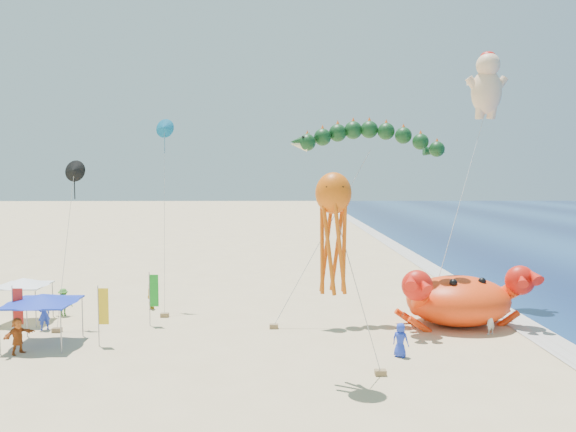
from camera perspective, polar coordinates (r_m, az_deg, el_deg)
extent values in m
plane|color=#D1B784|center=(32.21, 3.70, -11.87)|extent=(320.00, 320.00, 0.00)
plane|color=silver|center=(35.24, 23.91, -10.80)|extent=(320.00, 320.00, 0.00)
ellipsoid|color=#FF3C0D|center=(35.15, 16.88, -8.22)|extent=(7.06, 6.25, 2.93)
sphere|color=red|center=(32.86, 12.11, -6.68)|extent=(1.74, 1.74, 1.74)
sphere|color=black|center=(33.66, 15.96, -6.49)|extent=(0.45, 0.45, 0.45)
sphere|color=red|center=(34.92, 22.70, -6.27)|extent=(1.74, 1.74, 1.74)
sphere|color=black|center=(34.24, 18.93, -6.38)|extent=(0.45, 0.45, 0.45)
cone|color=black|center=(34.11, 1.23, 7.61)|extent=(1.28, 0.94, 1.04)
cylinder|color=#B2B2B2|center=(33.33, 3.60, -2.05)|extent=(5.91, 2.04, 10.30)
cube|color=olive|center=(33.22, -1.45, -11.14)|extent=(0.50, 0.35, 0.25)
ellipsoid|color=#FCC99A|center=(41.78, 19.51, 11.81)|extent=(2.08, 1.71, 3.05)
sphere|color=#FCC99A|center=(41.89, 19.66, 14.26)|extent=(1.60, 1.60, 1.60)
ellipsoid|color=red|center=(42.08, 19.64, 14.99)|extent=(1.03, 1.03, 0.72)
cylinder|color=#B2B2B2|center=(38.22, 16.93, 0.81)|extent=(5.20, 5.10, 13.26)
cube|color=olive|center=(36.10, 13.99, -10.01)|extent=(0.50, 0.35, 0.25)
ellipsoid|color=#E25B0B|center=(23.86, 4.64, 2.33)|extent=(1.54, 1.39, 1.78)
cylinder|color=#B2B2B2|center=(24.78, 7.08, -7.54)|extent=(2.26, 0.62, 7.49)
cube|color=olive|center=(26.24, 9.39, -15.43)|extent=(0.50, 0.35, 0.25)
cylinder|color=gray|center=(30.70, -22.06, -10.86)|extent=(0.06, 0.06, 2.20)
cylinder|color=gray|center=(34.59, -25.00, -9.25)|extent=(0.06, 0.06, 2.20)
cylinder|color=gray|center=(33.48, -20.15, -9.56)|extent=(0.06, 0.06, 2.20)
cube|color=#142CB5|center=(32.38, -23.68, -8.05)|extent=(3.30, 3.30, 0.08)
cone|color=#142CB5|center=(32.33, -23.70, -7.64)|extent=(3.63, 3.63, 0.45)
cylinder|color=gray|center=(36.33, -24.25, -8.59)|extent=(0.06, 0.06, 2.20)
cylinder|color=gray|center=(39.52, -26.13, -7.63)|extent=(0.06, 0.06, 2.20)
cylinder|color=gray|center=(38.55, -22.79, -7.82)|extent=(0.06, 0.06, 2.20)
cube|color=white|center=(37.70, -25.28, -6.40)|extent=(2.70, 2.70, 0.08)
cone|color=white|center=(37.66, -25.30, -6.04)|extent=(2.97, 2.97, 0.45)
cylinder|color=gray|center=(31.19, -18.70, -9.58)|extent=(0.05, 0.05, 3.20)
cube|color=yellow|center=(30.99, -18.22, -8.71)|extent=(0.50, 0.04, 1.90)
cylinder|color=gray|center=(32.85, -26.15, -9.10)|extent=(0.05, 0.05, 3.20)
cube|color=red|center=(32.63, -25.73, -8.27)|extent=(0.50, 0.04, 1.90)
cylinder|color=gray|center=(34.44, -13.88, -8.18)|extent=(0.05, 0.05, 3.20)
cube|color=#199923|center=(34.27, -13.44, -7.38)|extent=(0.50, 0.04, 1.90)
imported|color=silver|center=(33.80, 19.87, -9.88)|extent=(0.73, 0.66, 1.67)
imported|color=#3A802A|center=(38.63, -21.86, -8.12)|extent=(1.13, 0.65, 1.74)
imported|color=#213AC6|center=(28.67, 11.35, -12.24)|extent=(0.98, 0.90, 1.68)
imported|color=#213AC4|center=(35.59, -23.55, -9.12)|extent=(0.80, 0.78, 1.86)
imported|color=gold|center=(38.80, -13.77, -7.89)|extent=(0.74, 1.09, 1.73)
imported|color=#B3511C|center=(31.57, -25.76, -10.90)|extent=(1.35, 1.73, 1.83)
cone|color=black|center=(35.58, -20.91, 4.34)|extent=(1.30, 0.51, 1.32)
cylinder|color=#B2B2B2|center=(34.36, -21.17, -3.28)|extent=(0.55, 3.04, 8.93)
cube|color=olive|center=(33.76, -21.45, -11.18)|extent=(0.50, 0.35, 0.25)
cone|color=#0D6190|center=(38.92, -12.46, 8.74)|extent=(1.30, 0.51, 1.32)
cylinder|color=#B2B2B2|center=(37.39, -12.40, -0.28)|extent=(0.55, 3.04, 11.82)
cube|color=olive|center=(36.82, -12.34, -9.70)|extent=(0.50, 0.35, 0.25)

